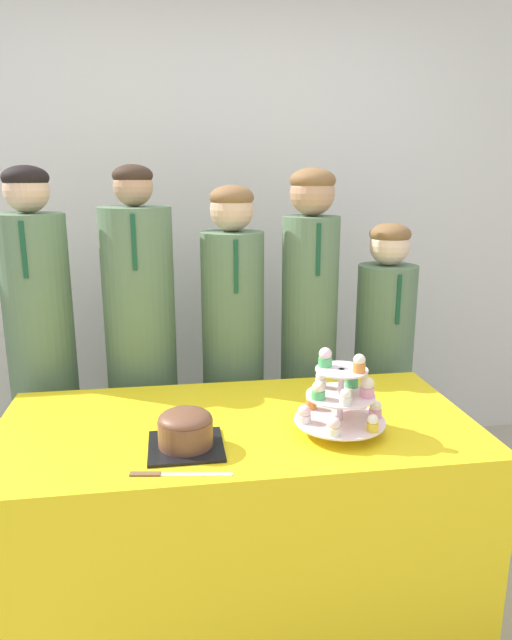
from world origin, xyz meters
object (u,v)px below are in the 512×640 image
Objects in this scene: round_cake at (185,429)px; student_3 at (309,352)px; cupcake_stand at (341,398)px; student_2 at (233,367)px; cake_knife at (164,474)px; student_1 at (142,367)px; student_0 at (44,369)px; student_4 at (382,376)px.

student_3 is (0.59, 0.80, -0.03)m from round_cake.
student_2 is at bearing 108.89° from cupcake_stand.
student_3 is at bearing 83.71° from cupcake_stand.
cake_knife is 0.61m from cupcake_stand.
student_1 is at bearing 130.91° from cupcake_stand.
student_0 is 1.17m from student_3.
round_cake is 0.82m from student_1.
student_4 is at bearing 51.98° from cake_knife.
student_2 reaches higher than cupcake_stand.
student_0 is at bearing 125.87° from round_cake.
student_4 is at bearing -0.00° from student_3.
cupcake_stand is at bearing 27.22° from cake_knife.
student_0 is 1.54m from student_4.
student_4 is at bearing -0.00° from student_0.
student_3 is (0.66, 0.96, 0.03)m from cake_knife.
student_0 reaches higher than cake_knife.
round_cake is 0.84m from student_2.
student_1 is at bearing 180.00° from student_3.
student_2 is at bearing 80.87° from cake_knife.
student_4 is at bearing -0.00° from student_1.
student_0 is at bearing 180.00° from student_4.
student_0 reaches higher than student_3.
student_3 is (0.35, -0.00, 0.05)m from student_2.
student_0 is 0.82m from student_2.
student_0 is 1.05× the size of student_2.
round_cake is at bearing -78.43° from student_1.
student_4 is (0.45, 0.77, -0.23)m from cupcake_stand.
student_2 is 0.35m from student_3.
cupcake_stand is (0.57, 0.19, 0.12)m from cake_knife.
student_0 reaches higher than student_2.
cake_knife is 1.09m from student_0.
student_4 reaches higher than round_cake.
cupcake_stand reaches higher than cake_knife.
round_cake is at bearing -126.15° from student_3.
cake_knife is at bearing -113.22° from round_cake.
student_0 is (-1.08, 0.77, -0.11)m from cupcake_stand.
student_1 is at bearing 104.29° from cake_knife.
student_3 reaches higher than student_4.
student_3 is at bearing 53.85° from round_cake.
student_4 is (1.11, -0.00, -0.11)m from student_1.
cupcake_stand is 0.21× the size of student_4.
cupcake_stand is at bearing -49.09° from student_1.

